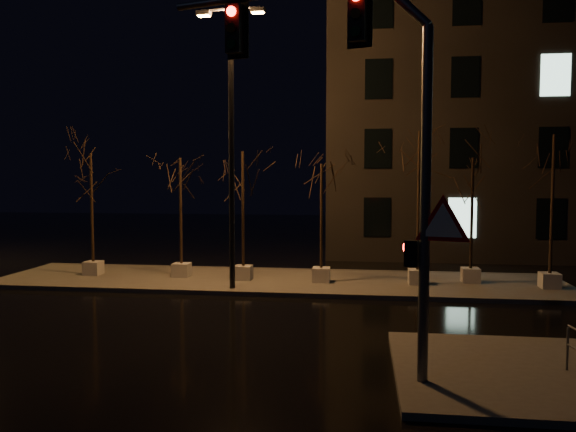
# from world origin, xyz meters

# --- Properties ---
(ground) EXTENTS (90.00, 90.00, 0.00)m
(ground) POSITION_xyz_m (0.00, 0.00, 0.00)
(ground) COLOR black
(ground) RESTS_ON ground
(median) EXTENTS (22.00, 5.00, 0.15)m
(median) POSITION_xyz_m (0.00, 6.00, 0.07)
(median) COLOR #474440
(median) RESTS_ON ground
(sidewalk_corner) EXTENTS (7.00, 5.00, 0.15)m
(sidewalk_corner) POSITION_xyz_m (7.50, -3.50, 0.07)
(sidewalk_corner) COLOR #474440
(sidewalk_corner) RESTS_ON ground
(building) EXTENTS (25.00, 12.00, 15.00)m
(building) POSITION_xyz_m (14.00, 18.00, 7.50)
(building) COLOR black
(building) RESTS_ON ground
(tree_0) EXTENTS (1.80, 1.80, 5.08)m
(tree_0) POSITION_xyz_m (-7.61, 6.00, 4.00)
(tree_0) COLOR #A39F98
(tree_0) RESTS_ON median
(tree_1) EXTENTS (1.80, 1.80, 4.87)m
(tree_1) POSITION_xyz_m (-3.87, 6.01, 3.85)
(tree_1) COLOR #A39F98
(tree_1) RESTS_ON median
(tree_2) EXTENTS (1.80, 1.80, 5.11)m
(tree_2) POSITION_xyz_m (-1.28, 5.73, 4.03)
(tree_2) COLOR #A39F98
(tree_2) RESTS_ON median
(tree_3) EXTENTS (1.80, 1.80, 4.60)m
(tree_3) POSITION_xyz_m (1.76, 5.66, 3.64)
(tree_3) COLOR #A39F98
(tree_3) RESTS_ON median
(tree_4) EXTENTS (1.80, 1.80, 5.83)m
(tree_4) POSITION_xyz_m (5.35, 5.71, 4.57)
(tree_4) COLOR #A39F98
(tree_4) RESTS_ON median
(tree_5) EXTENTS (1.80, 1.80, 4.84)m
(tree_5) POSITION_xyz_m (7.38, 6.30, 3.82)
(tree_5) COLOR #A39F98
(tree_5) RESTS_ON median
(tree_6) EXTENTS (1.80, 1.80, 5.64)m
(tree_6) POSITION_xyz_m (10.00, 5.57, 4.43)
(tree_6) COLOR #A39F98
(tree_6) RESTS_ON median
(traffic_signal_mast) EXTENTS (6.25, 1.82, 7.88)m
(traffic_signal_mast) POSITION_xyz_m (3.26, -4.12, 5.33)
(traffic_signal_mast) COLOR #515458
(traffic_signal_mast) RESTS_ON sidewalk_corner
(streetlight_main) EXTENTS (2.47, 0.44, 9.88)m
(streetlight_main) POSITION_xyz_m (-1.32, 4.03, 5.85)
(streetlight_main) COLOR black
(streetlight_main) RESTS_ON median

